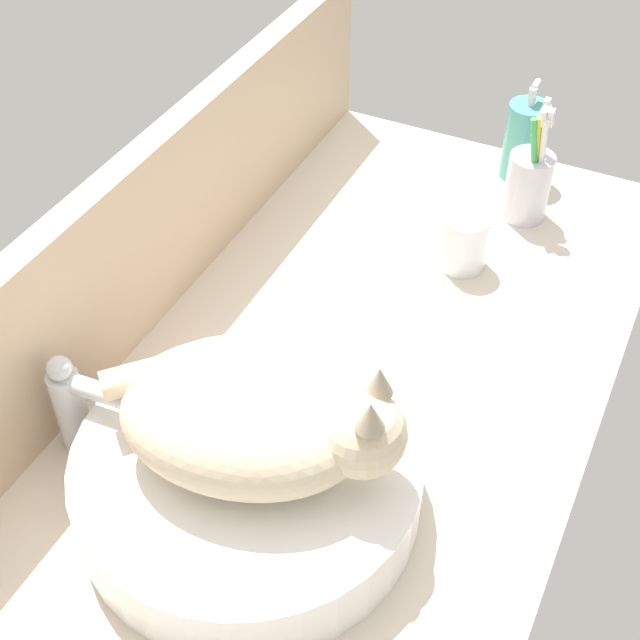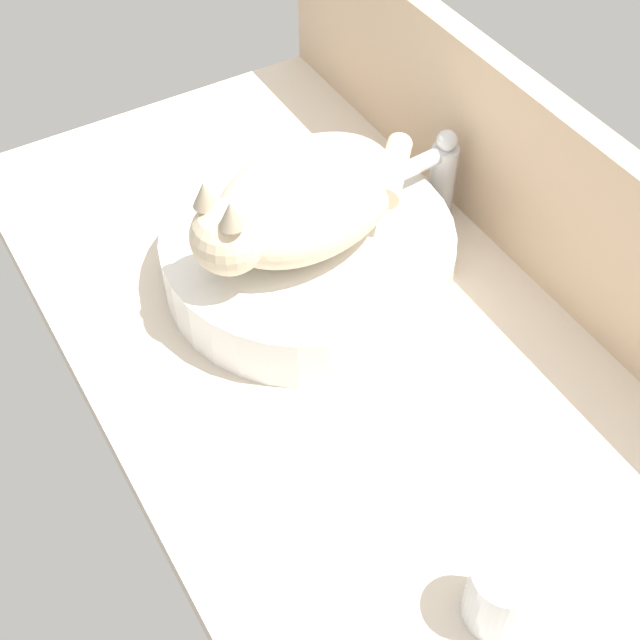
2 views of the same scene
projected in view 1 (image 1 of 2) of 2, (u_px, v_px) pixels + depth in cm
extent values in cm
cube|color=beige|center=(332.00, 411.00, 108.24)|extent=(123.98, 59.70, 4.00)
cube|color=#CCAD8C|center=(124.00, 258.00, 107.65)|extent=(123.98, 3.60, 23.64)
cylinder|color=white|center=(248.00, 479.00, 93.78)|extent=(36.57, 36.57, 7.60)
ellipsoid|color=beige|center=(243.00, 422.00, 87.38)|extent=(22.13, 28.15, 11.00)
sphere|color=beige|center=(362.00, 434.00, 84.39)|extent=(8.80, 8.80, 8.80)
cone|color=tan|center=(379.00, 380.00, 82.06)|extent=(2.80, 2.80, 3.20)
cone|color=tan|center=(370.00, 416.00, 78.95)|extent=(2.80, 2.80, 3.20)
cylinder|color=beige|center=(154.00, 373.00, 91.49)|extent=(10.25, 9.82, 3.20)
cylinder|color=silver|center=(71.00, 410.00, 98.48)|extent=(3.60, 3.60, 11.00)
cylinder|color=silver|center=(103.00, 393.00, 93.75)|extent=(2.88, 10.13, 2.20)
sphere|color=silver|center=(59.00, 368.00, 93.87)|extent=(2.80, 2.80, 2.80)
cylinder|color=teal|center=(524.00, 141.00, 137.09)|extent=(6.29, 6.29, 12.37)
cylinder|color=silver|center=(532.00, 97.00, 131.87)|extent=(1.20, 1.20, 2.80)
cylinder|color=silver|center=(536.00, 85.00, 131.69)|extent=(2.20, 1.00, 1.00)
cylinder|color=silver|center=(527.00, 186.00, 130.04)|extent=(6.52, 6.52, 10.35)
cylinder|color=white|center=(540.00, 170.00, 126.48)|extent=(2.50, 1.74, 17.03)
cube|color=white|center=(551.00, 118.00, 120.63)|extent=(1.42, 0.92, 2.54)
cylinder|color=purple|center=(535.00, 159.00, 128.56)|extent=(0.96, 2.31, 17.02)
cube|color=white|center=(546.00, 107.00, 122.71)|extent=(1.21, 1.00, 2.46)
cylinder|color=green|center=(534.00, 170.00, 126.49)|extent=(2.41, 3.38, 16.96)
cube|color=white|center=(545.00, 118.00, 120.64)|extent=(1.42, 1.14, 2.59)
cylinder|color=yellow|center=(536.00, 169.00, 126.81)|extent=(2.55, 2.31, 17.02)
cube|color=white|center=(546.00, 116.00, 120.96)|extent=(1.43, 1.00, 2.56)
cylinder|color=white|center=(464.00, 242.00, 122.46)|extent=(6.57, 6.57, 8.12)
cylinder|color=silver|center=(463.00, 250.00, 123.45)|extent=(5.78, 5.78, 5.26)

